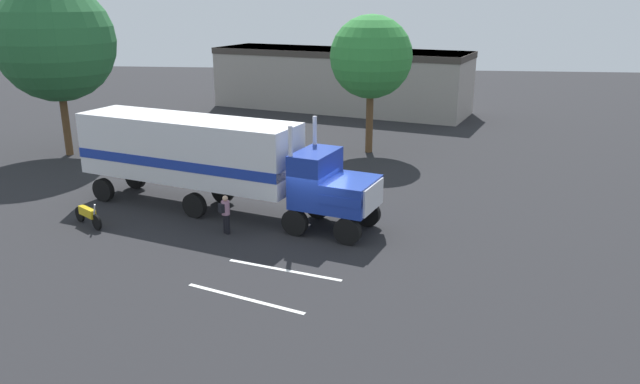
{
  "coord_description": "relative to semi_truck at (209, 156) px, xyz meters",
  "views": [
    {
      "loc": [
        2.63,
        -22.7,
        9.2
      ],
      "look_at": [
        0.14,
        0.69,
        1.6
      ],
      "focal_mm": 33.8,
      "sensor_mm": 36.0,
      "label": 1
    }
  ],
  "objects": [
    {
      "name": "ground_plane",
      "position": [
        5.0,
        -2.47,
        -2.52
      ],
      "size": [
        120.0,
        120.0,
        0.0
      ],
      "primitive_type": "plane",
      "color": "#232326"
    },
    {
      "name": "lane_stripe_near",
      "position": [
        4.3,
        -5.97,
        -2.52
      ],
      "size": [
        4.26,
        1.41,
        0.01
      ],
      "primitive_type": "cube",
      "rotation": [
        0.0,
        0.0,
        -0.29
      ],
      "color": "silver",
      "rests_on": "ground_plane"
    },
    {
      "name": "lane_stripe_mid",
      "position": [
        3.39,
        -8.2,
        -2.52
      ],
      "size": [
        4.17,
        1.71,
        0.01
      ],
      "primitive_type": "cube",
      "rotation": [
        0.0,
        0.0,
        -0.36
      ],
      "color": "silver",
      "rests_on": "ground_plane"
    },
    {
      "name": "semi_truck",
      "position": [
        0.0,
        0.0,
        0.0
      ],
      "size": [
        14.18,
        7.04,
        4.5
      ],
      "color": "#193399",
      "rests_on": "ground_plane"
    },
    {
      "name": "person_bystander",
      "position": [
        1.39,
        -2.75,
        -1.63
      ],
      "size": [
        0.45,
        0.47,
        1.63
      ],
      "color": "black",
      "rests_on": "ground_plane"
    },
    {
      "name": "motorcycle",
      "position": [
        -4.63,
        -2.51,
        -2.04
      ],
      "size": [
        1.76,
        1.33,
        1.12
      ],
      "color": "black",
      "rests_on": "ground_plane"
    },
    {
      "name": "tree_left",
      "position": [
        6.79,
        11.62,
        3.3
      ],
      "size": [
        4.95,
        4.95,
        8.32
      ],
      "color": "brown",
      "rests_on": "ground_plane"
    },
    {
      "name": "tree_center",
      "position": [
        -11.51,
        9.0,
        4.22
      ],
      "size": [
        6.89,
        6.89,
        10.2
      ],
      "color": "brown",
      "rests_on": "ground_plane"
    },
    {
      "name": "building_backdrop",
      "position": [
        3.84,
        26.46,
        0.23
      ],
      "size": [
        22.51,
        12.84,
        5.09
      ],
      "color": "#9E938C",
      "rests_on": "ground_plane"
    }
  ]
}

